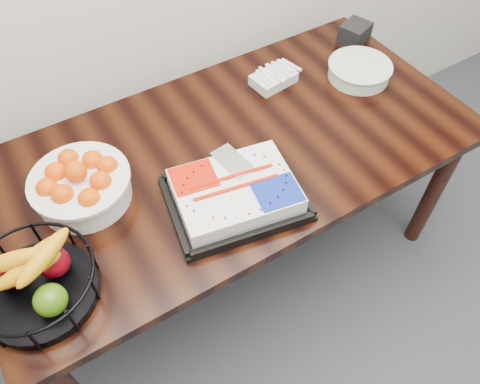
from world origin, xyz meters
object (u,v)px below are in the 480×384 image
napkin_box (355,33)px  tangerine_bowl (79,180)px  cake_tray (235,193)px  fruit_basket (34,282)px  plate_stack (359,71)px  table (231,163)px

napkin_box → tangerine_bowl: bearing=-170.5°
tangerine_bowl → napkin_box: tangerine_bowl is taller
cake_tray → fruit_basket: size_ratio=1.42×
plate_stack → table: bearing=-174.2°
tangerine_bowl → napkin_box: size_ratio=2.63×
fruit_basket → napkin_box: fruit_basket is taller
tangerine_bowl → plate_stack: bearing=0.8°
cake_tray → tangerine_bowl: 0.49m
fruit_basket → napkin_box: size_ratio=2.81×
fruit_basket → tangerine_bowl: bearing=50.2°
cake_tray → tangerine_bowl: (-0.41, 0.27, 0.05)m
cake_tray → napkin_box: size_ratio=3.98×
table → plate_stack: bearing=5.8°
fruit_basket → napkin_box: bearing=17.6°
plate_stack → fruit_basket: bearing=-168.4°
fruit_basket → plate_stack: bearing=11.6°
cake_tray → table: bearing=62.8°
tangerine_bowl → fruit_basket: size_ratio=0.94×
tangerine_bowl → fruit_basket: 0.35m
cake_tray → plate_stack: size_ratio=1.87×
napkin_box → plate_stack: bearing=-125.7°
tangerine_bowl → table: bearing=-5.5°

